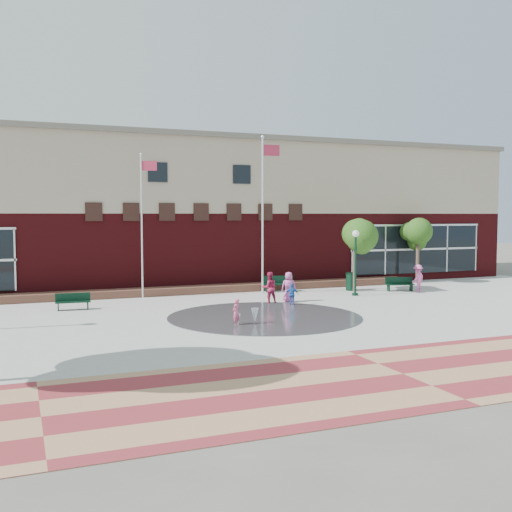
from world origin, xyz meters
name	(u,v)px	position (x,y,z in m)	size (l,w,h in m)	color
ground	(294,330)	(0.00, 0.00, 0.00)	(120.00, 120.00, 0.00)	#666056
plaza_concrete	(256,314)	(0.00, 4.00, 0.00)	(46.00, 18.00, 0.01)	#A8A8A0
paver_band	(403,374)	(0.00, -7.00, 0.00)	(46.00, 6.00, 0.01)	maroon
splash_pad	(265,317)	(0.00, 3.00, 0.00)	(8.40, 8.40, 0.01)	#383A3D
library_building	(179,211)	(0.00, 17.48, 4.64)	(44.40, 10.40, 9.20)	#4E0C10
flower_bed	(206,293)	(0.00, 11.60, 0.00)	(26.00, 1.20, 0.40)	maroon
flagpole_left	(142,218)	(-3.67, 10.99, 4.28)	(0.86, 0.35, 7.68)	white
flagpole_right	(263,206)	(2.95, 10.23, 4.93)	(1.09, 0.18, 8.82)	white
lamp_right	(355,255)	(7.24, 7.46, 2.24)	(0.38, 0.38, 3.60)	black
bench_left	(73,305)	(-7.53, 8.08, 0.26)	(1.60, 0.53, 0.79)	black
bench_mid	(279,287)	(4.09, 10.67, 0.29)	(1.85, 0.82, 0.90)	black
bench_right	(400,287)	(10.64, 8.15, 0.26)	(1.68, 0.88, 0.82)	black
trash_can	(351,281)	(8.17, 9.44, 0.54)	(0.65, 0.65, 1.07)	black
tree_mid	(355,238)	(8.10, 8.96, 3.10)	(2.53, 2.53, 4.26)	#4C352C
tree_small_right	(418,238)	(14.23, 11.30, 2.94)	(2.36, 2.36, 4.03)	#4C352C
water_jet_a	(255,324)	(-0.99, 1.67, 0.00)	(0.32, 0.32, 0.62)	white
water_jet_b	(239,324)	(-1.61, 1.88, 0.00)	(0.17, 0.17, 0.39)	white
child_splash	(236,312)	(-1.81, 1.63, 0.54)	(0.40, 0.26, 1.09)	#EB5A85
adult_red	(269,288)	(1.77, 6.62, 0.79)	(0.77, 0.60, 1.59)	#B9224C
adult_pink	(289,287)	(2.87, 6.69, 0.77)	(0.76, 0.49, 1.55)	#D258A9
child_blue	(292,294)	(2.55, 5.60, 0.54)	(0.64, 0.27, 1.09)	blue
person_bench	(418,278)	(11.49, 7.59, 0.79)	(1.02, 0.58, 1.57)	pink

